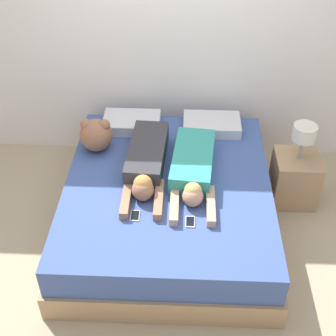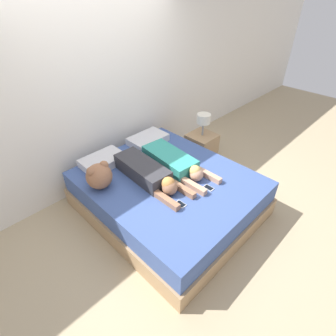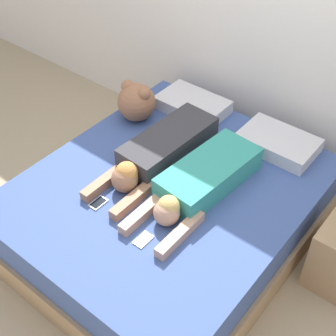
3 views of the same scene
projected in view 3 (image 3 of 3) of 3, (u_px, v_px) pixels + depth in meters
name	position (u px, v px, depth m)	size (l,w,h in m)	color
ground_plane	(168.00, 233.00, 3.62)	(12.00, 12.00, 0.00)	tan
wall_back	(271.00, 19.00, 3.46)	(12.00, 0.06, 2.60)	white
bed	(168.00, 210.00, 3.45)	(1.85, 2.15, 0.53)	tan
pillow_head_left	(193.00, 105.00, 3.90)	(0.57, 0.37, 0.11)	silver
pillow_head_right	(278.00, 143.00, 3.53)	(0.57, 0.37, 0.11)	silver
person_left	(159.00, 152.00, 3.38)	(0.36, 1.15, 0.21)	#333338
person_right	(201.00, 181.00, 3.16)	(0.41, 1.13, 0.20)	teal
cell_phone_left	(98.00, 203.00, 3.13)	(0.07, 0.12, 0.01)	silver
cell_phone_right	(143.00, 240.00, 2.89)	(0.07, 0.12, 0.01)	silver
plush_toy	(136.00, 101.00, 3.75)	(0.31, 0.31, 0.32)	#996647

